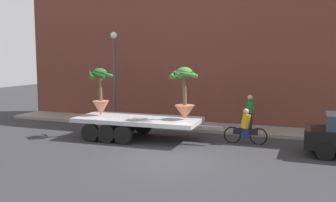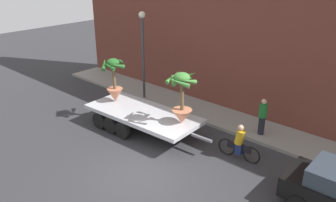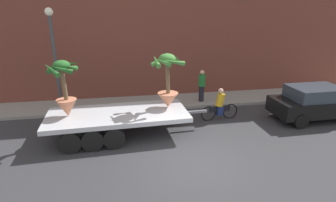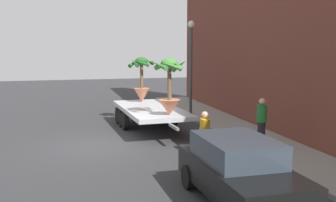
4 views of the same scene
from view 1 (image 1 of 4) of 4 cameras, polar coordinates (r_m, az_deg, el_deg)
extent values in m
plane|color=#2D2D30|center=(13.90, 0.17, -8.69)|extent=(60.00, 60.00, 0.00)
cube|color=gray|center=(19.54, 6.70, -3.98)|extent=(24.00, 2.20, 0.15)
cube|color=brown|center=(20.88, 8.09, 9.76)|extent=(24.00, 1.20, 9.64)
cube|color=#B7BABF|center=(16.96, -4.51, -2.80)|extent=(5.65, 2.65, 0.18)
cylinder|color=black|center=(18.78, -8.14, -3.43)|extent=(0.81, 0.26, 0.80)
cylinder|color=black|center=(16.86, -11.58, -4.67)|extent=(0.81, 0.26, 0.80)
cylinder|color=black|center=(18.45, -5.98, -3.58)|extent=(0.81, 0.26, 0.80)
cylinder|color=black|center=(16.49, -9.24, -4.88)|extent=(0.81, 0.26, 0.80)
cylinder|color=black|center=(18.14, -3.75, -3.74)|extent=(0.81, 0.26, 0.80)
cylinder|color=black|center=(16.14, -6.80, -5.09)|extent=(0.81, 0.26, 0.80)
cube|color=slate|center=(15.99, 6.35, -3.95)|extent=(1.00, 0.15, 0.10)
cone|color=#C17251|center=(17.78, -10.08, -1.05)|extent=(0.77, 0.77, 0.67)
cylinder|color=brown|center=(17.68, -10.17, 2.15)|extent=(0.18, 0.15, 1.32)
ellipsoid|color=#235B23|center=(17.65, -10.24, 4.28)|extent=(0.62, 0.62, 0.39)
cone|color=#235B23|center=(17.39, -9.31, 4.06)|extent=(0.35, 0.81, 0.42)
cone|color=#235B23|center=(17.87, -9.05, 4.23)|extent=(0.88, 0.59, 0.34)
cone|color=#235B23|center=(17.94, -10.81, 4.07)|extent=(0.49, 0.72, 0.43)
cone|color=#235B23|center=(17.56, -11.58, 3.99)|extent=(0.74, 0.75, 0.50)
cone|color=#235B23|center=(17.31, -10.61, 3.98)|extent=(0.76, 0.36, 0.44)
cone|color=#C17251|center=(16.39, 2.53, -1.70)|extent=(0.87, 0.87, 0.62)
cylinder|color=brown|center=(16.27, 2.49, 1.87)|extent=(0.21, 0.16, 1.43)
ellipsoid|color=#428438|center=(16.23, 2.46, 4.39)|extent=(0.68, 0.68, 0.43)
cone|color=#428438|center=(16.11, 3.79, 4.12)|extent=(0.21, 0.82, 0.45)
cone|color=#428438|center=(16.41, 3.50, 4.19)|extent=(0.67, 0.62, 0.40)
cone|color=#428438|center=(16.73, 2.46, 4.16)|extent=(0.98, 0.50, 0.60)
cone|color=#428438|center=(16.35, 0.91, 4.20)|extent=(0.28, 0.94, 0.46)
cone|color=#428438|center=(16.04, 1.28, 4.18)|extent=(0.73, 0.66, 0.39)
cone|color=#428438|center=(15.75, 2.53, 4.15)|extent=(1.00, 0.55, 0.42)
torus|color=black|center=(16.44, 13.48, -5.22)|extent=(0.74, 0.13, 0.74)
torus|color=black|center=(16.53, 9.66, -5.07)|extent=(0.74, 0.13, 0.74)
cube|color=black|center=(16.44, 11.58, -4.54)|extent=(1.04, 0.15, 0.28)
cylinder|color=gold|center=(16.36, 11.62, -2.99)|extent=(0.47, 0.38, 0.65)
sphere|color=tan|center=(16.30, 11.65, -1.53)|extent=(0.24, 0.24, 0.24)
cube|color=navy|center=(16.46, 11.57, -4.81)|extent=(0.30, 0.26, 0.44)
cylinder|color=black|center=(16.35, 22.42, -5.69)|extent=(0.64, 0.21, 0.64)
cylinder|color=black|center=(14.73, 22.58, -7.04)|extent=(0.64, 0.21, 0.64)
cylinder|color=black|center=(18.66, 12.15, -3.04)|extent=(0.28, 0.28, 0.85)
cylinder|color=#1E702D|center=(18.55, 12.21, -0.80)|extent=(0.36, 0.36, 0.62)
sphere|color=tan|center=(18.50, 12.24, 0.52)|extent=(0.24, 0.24, 0.24)
cylinder|color=#383D42|center=(20.47, -8.04, 3.05)|extent=(0.14, 0.14, 4.50)
sphere|color=#EAEACC|center=(20.46, -8.16, 9.77)|extent=(0.36, 0.36, 0.36)
camera|label=2|loc=(7.07, 58.71, 36.94)|focal=37.00mm
camera|label=3|loc=(8.62, -35.94, 13.95)|focal=29.09mm
camera|label=4|loc=(15.23, 64.62, 3.22)|focal=44.13mm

